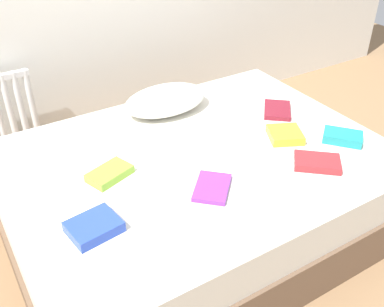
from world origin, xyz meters
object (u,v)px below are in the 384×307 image
(bed, at_px, (197,193))
(textbook_teal, at_px, (343,137))
(textbook_yellow, at_px, (285,135))
(pillow, at_px, (166,100))
(textbook_purple, at_px, (212,187))
(textbook_blue, at_px, (94,227))
(textbook_white, at_px, (221,149))
(radiator, at_px, (5,115))
(textbook_lime, at_px, (110,174))
(textbook_red, at_px, (317,162))
(textbook_maroon, at_px, (277,110))

(bed, bearing_deg, textbook_teal, -21.78)
(textbook_teal, bearing_deg, textbook_yellow, -166.15)
(pillow, relative_size, textbook_purple, 2.35)
(textbook_blue, relative_size, textbook_white, 1.09)
(radiator, distance_m, textbook_lime, 1.18)
(textbook_white, bearing_deg, textbook_lime, -160.12)
(textbook_yellow, bearing_deg, textbook_lime, -164.34)
(textbook_teal, bearing_deg, pillow, 179.58)
(textbook_lime, relative_size, textbook_teal, 1.03)
(pillow, relative_size, textbook_white, 2.77)
(pillow, xyz_separation_m, textbook_teal, (0.66, -0.81, -0.05))
(radiator, relative_size, textbook_yellow, 3.13)
(radiator, bearing_deg, textbook_red, -53.12)
(textbook_red, height_order, textbook_purple, textbook_red)
(textbook_purple, distance_m, textbook_white, 0.33)
(textbook_yellow, bearing_deg, textbook_maroon, 83.05)
(pillow, bearing_deg, textbook_maroon, -32.69)
(radiator, bearing_deg, textbook_yellow, -46.70)
(textbook_yellow, xyz_separation_m, textbook_blue, (-1.17, -0.15, 0.00))
(textbook_blue, relative_size, textbook_red, 0.90)
(pillow, height_order, textbook_blue, pillow)
(textbook_maroon, bearing_deg, textbook_white, 148.62)
(bed, distance_m, textbook_lime, 0.54)
(textbook_yellow, relative_size, textbook_maroon, 0.79)
(textbook_purple, bearing_deg, radiator, 66.96)
(pillow, distance_m, textbook_white, 0.55)
(textbook_purple, bearing_deg, textbook_yellow, -30.58)
(textbook_red, relative_size, textbook_maroon, 1.00)
(textbook_red, distance_m, textbook_teal, 0.30)
(textbook_purple, relative_size, textbook_white, 1.18)
(textbook_lime, bearing_deg, bed, -26.30)
(bed, bearing_deg, textbook_white, -16.37)
(textbook_yellow, relative_size, textbook_white, 0.94)
(textbook_teal, bearing_deg, textbook_maroon, 151.36)
(textbook_teal, bearing_deg, radiator, -174.69)
(textbook_purple, bearing_deg, pillow, 30.11)
(textbook_maroon, bearing_deg, bed, 142.22)
(pillow, relative_size, textbook_blue, 2.55)
(textbook_yellow, distance_m, textbook_purple, 0.62)
(radiator, bearing_deg, textbook_teal, -45.24)
(textbook_red, bearing_deg, pillow, 153.27)
(textbook_blue, bearing_deg, textbook_yellow, -0.75)
(textbook_white, bearing_deg, textbook_yellow, 17.41)
(radiator, xyz_separation_m, textbook_white, (0.86, -1.24, 0.12))
(pillow, distance_m, textbook_purple, 0.82)
(radiator, xyz_separation_m, textbook_blue, (0.07, -1.46, 0.14))
(textbook_yellow, height_order, textbook_lime, textbook_yellow)
(textbook_purple, distance_m, textbook_teal, 0.85)
(textbook_red, height_order, textbook_white, textbook_red)
(radiator, xyz_separation_m, textbook_teal, (1.49, -1.50, 0.14))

